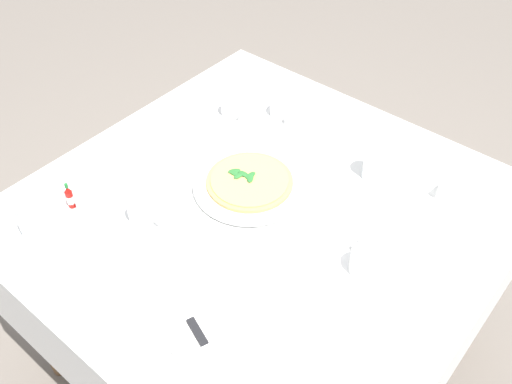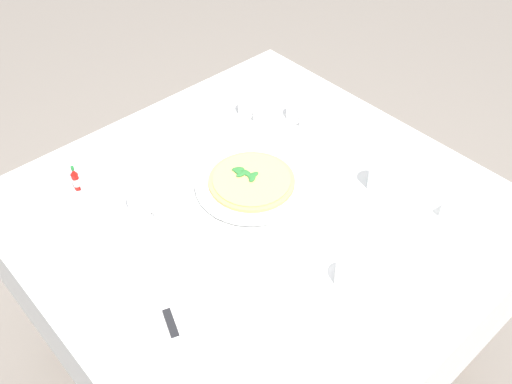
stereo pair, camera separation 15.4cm
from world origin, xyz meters
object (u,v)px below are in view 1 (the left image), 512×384
at_px(pizza_plate, 250,184).
at_px(coffee_cup_back_corner, 143,212).
at_px(napkin_folded, 208,353).
at_px(dinner_knife, 208,350).
at_px(menu_card, 447,184).
at_px(water_glass_left_edge, 33,222).
at_px(coffee_cup_right_edge, 233,109).
at_px(water_glass_near_left, 375,164).
at_px(pepper_shaker, 61,197).
at_px(hot_sauce_bottle, 70,197).
at_px(pizza, 249,181).
at_px(coffee_cup_near_right, 365,263).
at_px(coffee_cup_center_back, 282,109).
at_px(salt_shaker, 80,202).

relative_size(pizza_plate, coffee_cup_back_corner, 2.41).
height_order(napkin_folded, dinner_knife, dinner_knife).
bearing_deg(menu_card, water_glass_left_edge, -34.26).
relative_size(coffee_cup_right_edge, water_glass_near_left, 1.25).
distance_m(dinner_knife, pepper_shaker, 0.63).
relative_size(coffee_cup_right_edge, hot_sauce_bottle, 1.57).
relative_size(pizza, water_glass_left_edge, 2.16).
relative_size(coffee_cup_near_right, hot_sauce_bottle, 1.57).
xyz_separation_m(pizza_plate, coffee_cup_center_back, (-0.14, 0.33, 0.02)).
xyz_separation_m(water_glass_left_edge, menu_card, (0.74, 0.82, -0.02)).
distance_m(water_glass_near_left, pepper_shaker, 0.87).
bearing_deg(coffee_cup_right_edge, menu_card, 8.83).
relative_size(salt_shaker, pepper_shaker, 1.00).
bearing_deg(menu_card, coffee_cup_right_edge, -73.63).
distance_m(coffee_cup_center_back, coffee_cup_right_edge, 0.16).
bearing_deg(water_glass_left_edge, pizza, 58.01).
xyz_separation_m(coffee_cup_right_edge, pepper_shaker, (-0.09, -0.61, -0.00)).
distance_m(coffee_cup_near_right, hot_sauce_bottle, 0.79).
height_order(coffee_cup_center_back, salt_shaker, coffee_cup_center_back).
bearing_deg(menu_card, hot_sauce_bottle, -39.41).
bearing_deg(napkin_folded, coffee_cup_back_corner, 172.31).
height_order(napkin_folded, pepper_shaker, pepper_shaker).
xyz_separation_m(napkin_folded, pepper_shaker, (-0.62, 0.08, 0.02)).
relative_size(coffee_cup_near_right, napkin_folded, 0.52).
distance_m(pizza, coffee_cup_center_back, 0.35).
distance_m(pizza_plate, pepper_shaker, 0.51).
xyz_separation_m(coffee_cup_right_edge, napkin_folded, (0.54, -0.69, -0.02)).
distance_m(pizza_plate, napkin_folded, 0.53).
xyz_separation_m(coffee_cup_center_back, hot_sauce_bottle, (-0.18, -0.69, 0.01)).
bearing_deg(coffee_cup_near_right, water_glass_near_left, 117.93).
distance_m(napkin_folded, salt_shaker, 0.57).
bearing_deg(salt_shaker, coffee_cup_back_corner, 26.91).
bearing_deg(pizza_plate, coffee_cup_near_right, -6.91).
xyz_separation_m(water_glass_left_edge, napkin_folded, (0.58, 0.03, -0.04)).
relative_size(coffee_cup_back_corner, salt_shaker, 2.36).
bearing_deg(coffee_cup_near_right, pepper_shaker, -156.55).
bearing_deg(water_glass_near_left, water_glass_left_edge, -126.07).
bearing_deg(pizza, hot_sauce_bottle, -131.15).
distance_m(coffee_cup_center_back, hot_sauce_bottle, 0.72).
relative_size(water_glass_near_left, dinner_knife, 0.55).
relative_size(coffee_cup_near_right, salt_shaker, 2.31).
height_order(pizza_plate, hot_sauce_bottle, hot_sauce_bottle).
bearing_deg(salt_shaker, dinner_knife, -10.15).
bearing_deg(napkin_folded, coffee_cup_near_right, 88.22).
bearing_deg(coffee_cup_back_corner, dinner_knife, -24.15).
xyz_separation_m(pizza_plate, pizza, (-0.00, -0.00, 0.01)).
bearing_deg(pizza_plate, menu_card, 37.91).
bearing_deg(hot_sauce_bottle, pizza, 48.85).
distance_m(coffee_cup_right_edge, pepper_shaker, 0.61).
bearing_deg(water_glass_near_left, coffee_cup_right_edge, -176.03).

